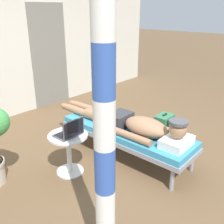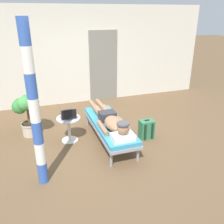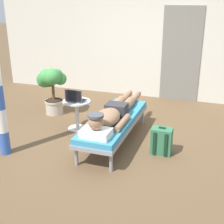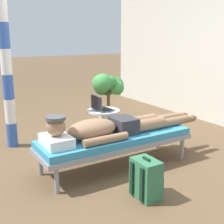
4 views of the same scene
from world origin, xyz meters
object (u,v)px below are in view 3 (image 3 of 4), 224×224
object	(u,v)px
lounge_chair	(114,122)
laptop	(75,98)
potted_plant	(52,83)
backpack	(162,141)
side_table	(77,110)
person_reclining	(112,113)

from	to	relation	value
lounge_chair	laptop	world-z (taller)	laptop
lounge_chair	laptop	distance (m)	0.85
laptop	potted_plant	bearing A→B (deg)	143.50
backpack	side_table	bearing A→B (deg)	165.27
person_reclining	potted_plant	distance (m)	1.80
side_table	backpack	xyz separation A→B (m)	(1.57, -0.41, -0.16)
person_reclining	potted_plant	xyz separation A→B (m)	(-1.56, 0.89, 0.11)
person_reclining	potted_plant	size ratio (longest dim) A/B	2.26
backpack	potted_plant	bearing A→B (deg)	158.23
backpack	potted_plant	world-z (taller)	potted_plant
backpack	potted_plant	xyz separation A→B (m)	(-2.35, 0.94, 0.44)
laptop	backpack	world-z (taller)	laptop
backpack	potted_plant	distance (m)	2.56
laptop	backpack	bearing A→B (deg)	-12.96
side_table	potted_plant	bearing A→B (deg)	146.02
backpack	lounge_chair	bearing A→B (deg)	170.33
side_table	person_reclining	bearing A→B (deg)	-24.97
backpack	potted_plant	size ratio (longest dim) A/B	0.44
lounge_chair	backpack	size ratio (longest dim) A/B	4.57
lounge_chair	potted_plant	size ratio (longest dim) A/B	2.02
person_reclining	potted_plant	bearing A→B (deg)	150.32
lounge_chair	backpack	bearing A→B (deg)	-9.67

